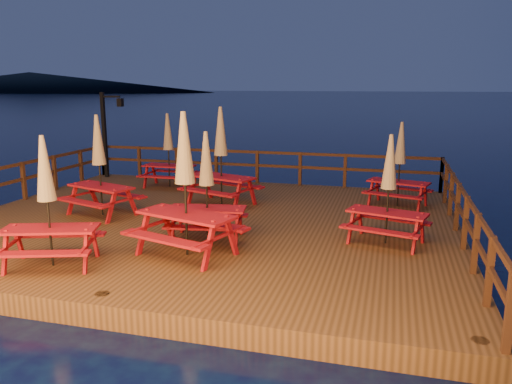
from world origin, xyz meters
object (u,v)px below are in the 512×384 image
(picnic_table_0, at_px, (400,163))
(picnic_table_1, at_px, (389,188))
(lamp_post, at_px, (108,127))
(picnic_table_2, at_px, (99,164))

(picnic_table_0, height_order, picnic_table_1, picnic_table_0)
(picnic_table_0, bearing_deg, picnic_table_1, -77.34)
(lamp_post, relative_size, picnic_table_2, 1.18)
(picnic_table_1, xyz_separation_m, picnic_table_2, (-7.04, 0.48, 0.13))
(lamp_post, bearing_deg, picnic_table_2, -60.91)
(picnic_table_1, bearing_deg, picnic_table_0, 101.39)
(picnic_table_1, relative_size, picnic_table_2, 0.90)
(picnic_table_0, xyz_separation_m, picnic_table_2, (-7.28, -3.00, 0.13))
(lamp_post, relative_size, picnic_table_1, 1.31)
(picnic_table_1, distance_m, picnic_table_2, 7.05)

